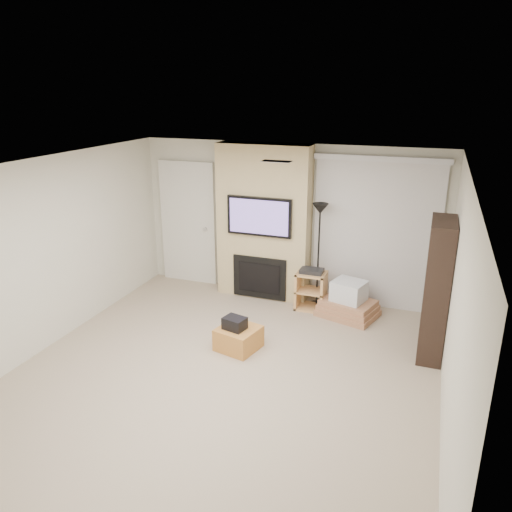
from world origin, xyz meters
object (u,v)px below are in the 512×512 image
(floor_lamp, at_px, (320,226))
(box_stack, at_px, (348,303))
(av_stand, at_px, (311,288))
(bookshelf, at_px, (436,289))
(ottoman, at_px, (238,338))

(floor_lamp, bearing_deg, box_stack, -21.84)
(floor_lamp, height_order, av_stand, floor_lamp)
(box_stack, xyz_separation_m, bookshelf, (1.20, -0.75, 0.69))
(ottoman, height_order, box_stack, box_stack)
(box_stack, distance_m, bookshelf, 1.58)
(av_stand, bearing_deg, floor_lamp, 67.02)
(ottoman, distance_m, bookshelf, 2.62)
(ottoman, distance_m, floor_lamp, 2.17)
(floor_lamp, relative_size, bookshelf, 0.92)
(bookshelf, bearing_deg, box_stack, 148.04)
(floor_lamp, bearing_deg, bookshelf, -29.03)
(box_stack, bearing_deg, ottoman, -128.59)
(ottoman, relative_size, floor_lamp, 0.30)
(box_stack, relative_size, bookshelf, 0.55)
(floor_lamp, height_order, bookshelf, bookshelf)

